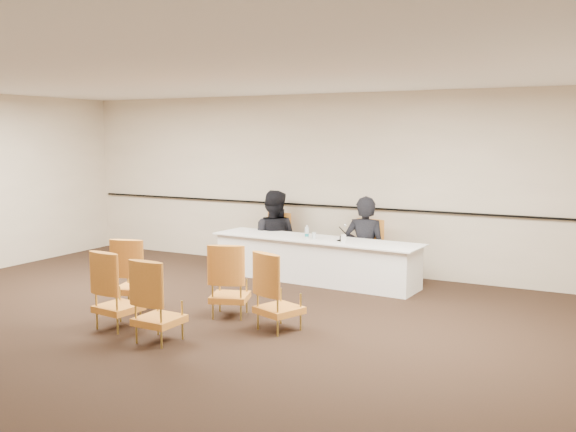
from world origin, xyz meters
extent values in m
plane|color=black|center=(0.00, 0.00, 0.00)|extent=(10.00, 10.00, 0.00)
plane|color=white|center=(0.00, 0.00, 3.00)|extent=(10.00, 10.00, 0.00)
cube|color=beige|center=(0.00, 4.00, 1.50)|extent=(10.00, 0.04, 3.00)
cube|color=black|center=(0.00, 3.96, 1.10)|extent=(9.80, 0.04, 0.03)
imported|color=black|center=(0.91, 3.50, 0.43)|extent=(0.72, 0.52, 1.83)
imported|color=black|center=(-0.82, 3.62, 0.45)|extent=(1.00, 0.84, 1.82)
cube|color=white|center=(0.67, 2.90, 0.69)|extent=(0.35, 0.30, 0.00)
cylinder|color=white|center=(0.25, 2.99, 0.74)|extent=(0.08, 0.08, 0.10)
cylinder|color=white|center=(0.82, 2.82, 0.75)|extent=(0.09, 0.09, 0.12)
camera|label=1|loc=(4.50, -6.01, 2.30)|focal=40.00mm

